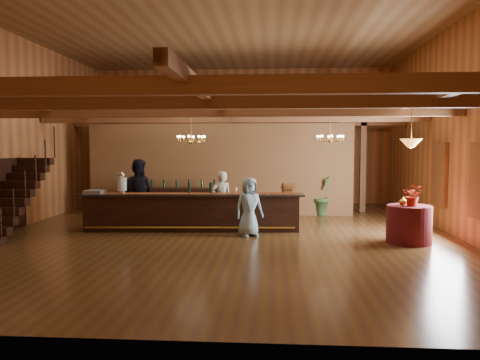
# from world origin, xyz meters

# --- Properties ---
(floor) EXTENTS (14.00, 14.00, 0.00)m
(floor) POSITION_xyz_m (0.00, 0.00, 0.00)
(floor) COLOR brown
(floor) RESTS_ON ground
(ceiling) EXTENTS (14.00, 14.00, 0.00)m
(ceiling) POSITION_xyz_m (0.00, 0.00, 5.50)
(ceiling) COLOR olive
(ceiling) RESTS_ON wall_back
(wall_back) EXTENTS (12.00, 0.10, 5.50)m
(wall_back) POSITION_xyz_m (0.00, 7.00, 2.75)
(wall_back) COLOR #C06C37
(wall_back) RESTS_ON floor
(wall_front) EXTENTS (12.00, 0.10, 5.50)m
(wall_front) POSITION_xyz_m (0.00, -7.00, 2.75)
(wall_front) COLOR #C06C37
(wall_front) RESTS_ON floor
(wall_left) EXTENTS (0.10, 14.00, 5.50)m
(wall_left) POSITION_xyz_m (-6.00, 0.00, 2.75)
(wall_left) COLOR #C06C37
(wall_left) RESTS_ON floor
(wall_right) EXTENTS (0.10, 14.00, 5.50)m
(wall_right) POSITION_xyz_m (6.00, 0.00, 2.75)
(wall_right) COLOR #C06C37
(wall_right) RESTS_ON floor
(beam_grid) EXTENTS (11.90, 13.90, 0.39)m
(beam_grid) POSITION_xyz_m (0.00, 0.51, 3.24)
(beam_grid) COLOR brown
(beam_grid) RESTS_ON wall_left
(support_posts) EXTENTS (9.20, 10.20, 3.20)m
(support_posts) POSITION_xyz_m (0.00, -0.50, 1.60)
(support_posts) COLOR brown
(support_posts) RESTS_ON floor
(partition_wall) EXTENTS (9.00, 0.18, 3.10)m
(partition_wall) POSITION_xyz_m (-0.50, 3.50, 1.55)
(partition_wall) COLOR brown
(partition_wall) RESTS_ON floor
(window_right_back) EXTENTS (0.12, 1.05, 1.75)m
(window_right_back) POSITION_xyz_m (5.95, 1.00, 1.55)
(window_right_back) COLOR white
(window_right_back) RESTS_ON wall_right
(staircase) EXTENTS (1.00, 2.80, 2.00)m
(staircase) POSITION_xyz_m (-5.45, -0.74, 1.00)
(staircase) COLOR black
(staircase) RESTS_ON floor
(backroom_boxes) EXTENTS (4.10, 0.60, 1.10)m
(backroom_boxes) POSITION_xyz_m (-0.29, 5.50, 0.53)
(backroom_boxes) COLOR black
(backroom_boxes) RESTS_ON floor
(tasting_bar) EXTENTS (6.18, 1.14, 1.04)m
(tasting_bar) POSITION_xyz_m (-0.92, 0.34, 0.52)
(tasting_bar) COLOR black
(tasting_bar) RESTS_ON floor
(beverage_dispenser) EXTENTS (0.26, 0.26, 0.60)m
(beverage_dispenser) POSITION_xyz_m (-2.86, 0.28, 1.31)
(beverage_dispenser) COLOR silver
(beverage_dispenser) RESTS_ON tasting_bar
(glass_rack_tray) EXTENTS (0.50, 0.50, 0.10)m
(glass_rack_tray) POSITION_xyz_m (-3.58, 0.14, 1.07)
(glass_rack_tray) COLOR gray
(glass_rack_tray) RESTS_ON tasting_bar
(raffle_drum) EXTENTS (0.34, 0.24, 0.30)m
(raffle_drum) POSITION_xyz_m (1.72, 0.45, 1.20)
(raffle_drum) COLOR brown
(raffle_drum) RESTS_ON tasting_bar
(bar_bottle_0) EXTENTS (0.07, 0.07, 0.30)m
(bar_bottle_0) POSITION_xyz_m (-1.01, 0.46, 1.17)
(bar_bottle_0) COLOR black
(bar_bottle_0) RESTS_ON tasting_bar
(bar_bottle_1) EXTENTS (0.07, 0.07, 0.30)m
(bar_bottle_1) POSITION_xyz_m (-0.42, 0.49, 1.17)
(bar_bottle_1) COLOR black
(bar_bottle_1) RESTS_ON tasting_bar
(bar_bottle_2) EXTENTS (0.07, 0.07, 0.30)m
(bar_bottle_2) POSITION_xyz_m (-0.40, 0.49, 1.17)
(bar_bottle_2) COLOR black
(bar_bottle_2) RESTS_ON tasting_bar
(backbar_shelf) EXTENTS (3.38, 0.74, 0.94)m
(backbar_shelf) POSITION_xyz_m (-2.10, 2.98, 0.47)
(backbar_shelf) COLOR black
(backbar_shelf) RESTS_ON floor
(round_table) EXTENTS (1.05, 1.05, 0.91)m
(round_table) POSITION_xyz_m (4.57, -1.00, 0.46)
(round_table) COLOR #501020
(round_table) RESTS_ON floor
(chandelier_left) EXTENTS (0.80, 0.80, 0.80)m
(chandelier_left) POSITION_xyz_m (-1.04, 1.02, 2.55)
(chandelier_left) COLOR gold
(chandelier_left) RESTS_ON beam_grid
(chandelier_right) EXTENTS (0.80, 0.80, 0.78)m
(chandelier_right) POSITION_xyz_m (3.04, 2.01, 2.58)
(chandelier_right) COLOR gold
(chandelier_right) RESTS_ON beam_grid
(pendant_lamp) EXTENTS (0.52, 0.52, 0.90)m
(pendant_lamp) POSITION_xyz_m (4.57, -1.00, 2.40)
(pendant_lamp) COLOR gold
(pendant_lamp) RESTS_ON beam_grid
(bartender) EXTENTS (0.68, 0.55, 1.61)m
(bartender) POSITION_xyz_m (-0.17, 1.00, 0.81)
(bartender) COLOR silver
(bartender) RESTS_ON floor
(staff_second) EXTENTS (1.01, 0.83, 1.96)m
(staff_second) POSITION_xyz_m (-2.63, 1.01, 0.98)
(staff_second) COLOR black
(staff_second) RESTS_ON floor
(guest) EXTENTS (0.89, 0.77, 1.53)m
(guest) POSITION_xyz_m (0.70, -0.36, 0.76)
(guest) COLOR #8BB2C0
(guest) RESTS_ON floor
(floor_plant) EXTENTS (0.91, 0.83, 1.33)m
(floor_plant) POSITION_xyz_m (3.03, 3.56, 0.67)
(floor_plant) COLOR #3E6A32
(floor_plant) RESTS_ON floor
(table_flowers) EXTENTS (0.56, 0.52, 0.51)m
(table_flowers) POSITION_xyz_m (4.61, -1.13, 1.16)
(table_flowers) COLOR #A31A0B
(table_flowers) RESTS_ON round_table
(table_vase) EXTENTS (0.22, 0.22, 0.33)m
(table_vase) POSITION_xyz_m (4.43, -0.94, 1.08)
(table_vase) COLOR gold
(table_vase) RESTS_ON round_table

